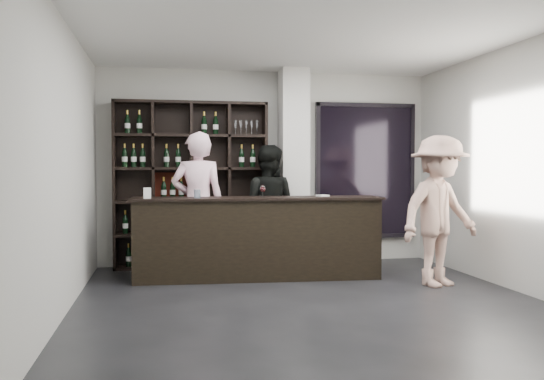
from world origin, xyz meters
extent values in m
cube|color=black|center=(0.00, 0.00, -0.01)|extent=(5.00, 5.50, 0.01)
cube|color=silver|center=(0.35, 2.47, 1.45)|extent=(0.40, 0.40, 2.90)
cube|color=black|center=(1.55, 2.69, 1.40)|extent=(1.60, 0.08, 2.10)
cube|color=black|center=(1.55, 2.69, 1.40)|extent=(1.48, 0.02, 1.98)
cube|color=black|center=(-0.35, 1.51, 0.52)|extent=(3.15, 0.59, 1.03)
cube|color=black|center=(-0.35, 1.51, 1.05)|extent=(3.23, 0.67, 0.03)
imported|color=#F9C7D6|center=(-1.10, 1.85, 0.96)|extent=(0.73, 0.51, 1.92)
imported|color=black|center=(-0.10, 2.19, 0.88)|extent=(1.04, 0.94, 1.77)
imported|color=tan|center=(1.75, 0.63, 0.92)|extent=(1.35, 1.06, 1.83)
cylinder|color=#9CADC2|center=(-1.13, 1.41, 1.12)|extent=(0.10, 0.10, 0.11)
cube|color=white|center=(0.53, 1.54, 1.07)|extent=(0.17, 0.17, 0.02)
cube|color=white|center=(-1.75, 1.41, 1.13)|extent=(0.09, 0.05, 0.14)
camera|label=1|loc=(-1.55, -5.85, 1.44)|focal=38.00mm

